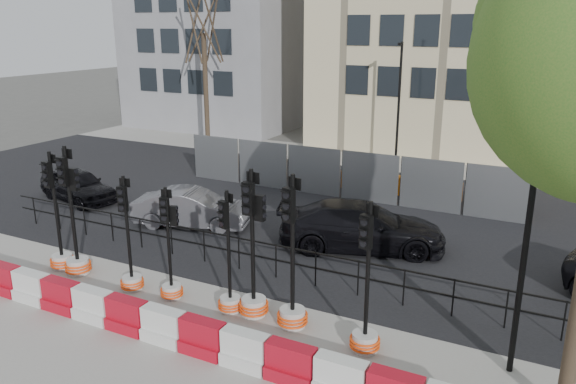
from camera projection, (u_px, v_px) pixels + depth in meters
The scene contains 22 objects.
ground at pixel (216, 286), 15.11m from camera, with size 120.00×120.00×0.00m, color #51514C.
sidewalk_near at pixel (140, 340), 12.55m from camera, with size 40.00×6.00×0.02m, color gray.
road at pixel (321, 212), 21.08m from camera, with size 40.00×14.00×0.03m, color black.
sidewalk_far at pixel (391, 162), 28.77m from camera, with size 40.00×4.00×0.02m, color gray.
building_grey at pixel (222, 21), 37.95m from camera, with size 11.00×9.06×14.00m.
kerb_railing at pixel (239, 248), 15.94m from camera, with size 18.00×0.04×1.00m.
heras_fencing at pixel (361, 179), 23.10m from camera, with size 14.33×1.72×2.00m.
lamp_post_far at pixel (399, 102), 26.76m from camera, with size 0.12×0.56×6.00m.
lamp_post_near at pixel (529, 223), 10.48m from camera, with size 0.12×0.56×6.00m.
tree_bare_far at pixel (203, 26), 31.21m from camera, with size 2.00×2.00×9.00m.
barrier_row at pixel (145, 321), 12.62m from camera, with size 14.65×0.50×0.80m.
traffic_signal_a at pixel (60, 245), 16.04m from camera, with size 0.68×0.68×3.46m.
traffic_signal_b at pixel (76, 245), 15.63m from camera, with size 0.73×0.73×3.69m.
traffic_signal_c at pixel (131, 267), 14.75m from camera, with size 0.62×0.62×3.14m.
traffic_signal_d at pixel (171, 273), 14.27m from camera, with size 0.59×0.59×2.98m.
traffic_signal_e at pixel (229, 287), 13.63m from camera, with size 0.61×0.61×3.10m.
traffic_signal_f at pixel (253, 282), 13.37m from camera, with size 0.72×0.72×3.67m.
traffic_signal_g at pixel (292, 297), 12.90m from camera, with size 0.73×0.73×3.69m.
traffic_signal_h at pixel (365, 322), 11.95m from camera, with size 0.67×0.67×3.39m.
car_a at pixel (78, 185), 22.26m from camera, with size 4.03×2.33×1.29m, color black.
car_b at pixel (192, 208), 19.43m from camera, with size 4.24×2.48×1.32m, color #505055.
car_c at pixel (362, 226), 17.47m from camera, with size 5.54×3.66×1.49m, color black.
Camera 1 is at (7.96, -11.37, 6.78)m, focal length 35.00 mm.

